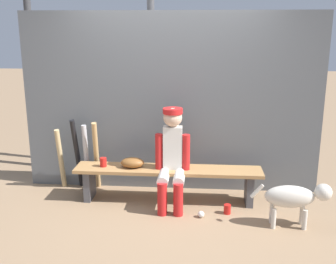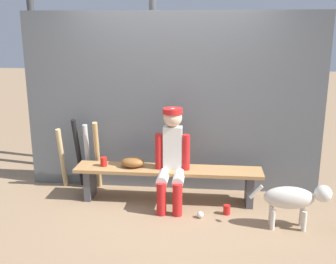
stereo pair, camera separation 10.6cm
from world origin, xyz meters
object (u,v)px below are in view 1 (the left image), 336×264
dugout_bench (168,176)px  bat_wood_tan (96,156)px  player_seated (172,155)px  bat_aluminum_silver (86,157)px  dog (295,197)px  cup_on_bench (103,162)px  baseball (201,214)px  bat_wood_natural (61,159)px  baseball_glove (132,163)px  bat_aluminum_black (77,154)px  cup_on_ground (227,209)px

dugout_bench → bat_wood_tan: bat_wood_tan is taller
player_seated → bat_wood_tan: bearing=159.7°
bat_aluminum_silver → dog: (2.46, -0.82, -0.10)m
cup_on_bench → bat_wood_tan: bearing=120.2°
dugout_bench → baseball: dugout_bench is taller
baseball → bat_wood_natural: bearing=159.1°
bat_wood_tan → bat_wood_natural: bat_wood_tan is taller
dugout_bench → player_seated: size_ratio=1.94×
baseball_glove → bat_wood_natural: size_ratio=0.34×
bat_wood_tan → dog: bearing=-19.1°
baseball_glove → bat_wood_tan: 0.57m
bat_wood_tan → cup_on_bench: 0.30m
baseball → dog: bearing=-7.4°
bat_aluminum_silver → bat_wood_natural: bearing=179.9°
bat_wood_tan → cup_on_bench: (0.15, -0.26, 0.01)m
bat_aluminum_silver → bat_aluminum_black: bat_aluminum_black is taller
dugout_bench → bat_wood_tan: 0.99m
cup_on_bench → dog: 2.24m
cup_on_ground → cup_on_bench: size_ratio=1.00×
dog → dugout_bench: bearing=158.5°
bat_aluminum_black → cup_on_ground: 2.04m
dog → baseball_glove: bearing=163.3°
dugout_bench → dog: size_ratio=2.66×
bat_aluminum_silver → cup_on_ground: size_ratio=7.91×
player_seated → cup_on_ground: size_ratio=10.51×
cup_on_ground → cup_on_bench: cup_on_bench is taller
dugout_bench → bat_wood_tan: bearing=164.4°
baseball_glove → cup_on_ground: size_ratio=2.55×
dugout_bench → player_seated: 0.32m
baseball → cup_on_ground: size_ratio=0.67×
player_seated → baseball_glove: 0.52m
bat_wood_natural → cup_on_ground: size_ratio=7.45×
bat_wood_natural → cup_on_bench: bearing=-23.9°
dugout_bench → bat_aluminum_black: (-1.20, 0.31, 0.14)m
dugout_bench → bat_wood_natural: 1.45m
bat_aluminum_silver → bat_wood_tan: bearing=-6.6°
baseball → cup_on_bench: cup_on_bench is taller
baseball_glove → dog: size_ratio=0.33×
bat_aluminum_silver → dog: 2.59m
bat_aluminum_black → baseball: bat_aluminum_black is taller
dugout_bench → baseball: (0.40, -0.42, -0.29)m
baseball_glove → bat_aluminum_black: (-0.77, 0.31, -0.01)m
player_seated → bat_wood_tan: player_seated is taller
cup_on_ground → bat_wood_tan: bearing=161.2°
bat_aluminum_black → player_seated: bearing=-18.2°
bat_aluminum_black → baseball: size_ratio=12.79×
bat_aluminum_black → cup_on_bench: 0.52m
dugout_bench → baseball_glove: size_ratio=8.01×
cup_on_ground → cup_on_bench: bearing=168.7°
bat_aluminum_black → dugout_bench: bearing=-14.4°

